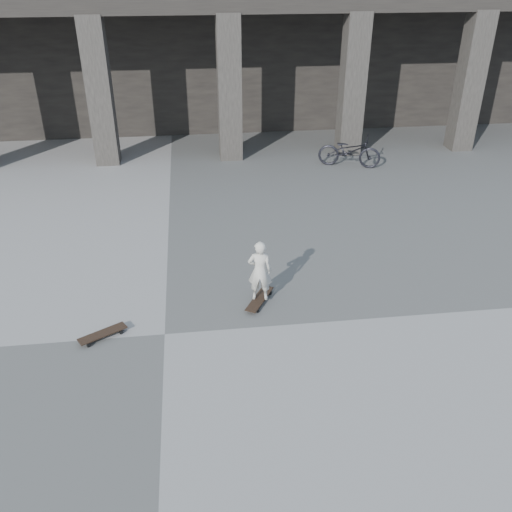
{
  "coord_description": "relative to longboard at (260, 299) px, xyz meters",
  "views": [
    {
      "loc": [
        0.58,
        -7.09,
        5.31
      ],
      "look_at": [
        1.63,
        1.22,
        0.65
      ],
      "focal_mm": 38.0,
      "sensor_mm": 36.0,
      "label": 1
    }
  ],
  "objects": [
    {
      "name": "bicycle",
      "position": [
        3.43,
        6.58,
        0.39
      ],
      "size": [
        1.85,
        1.17,
        0.92
      ],
      "primitive_type": "imported",
      "rotation": [
        0.0,
        0.0,
        1.22
      ],
      "color": "black",
      "rests_on": "ground"
    },
    {
      "name": "skateboard_spare",
      "position": [
        -2.59,
        -0.68,
        0.0
      ],
      "size": [
        0.76,
        0.56,
        0.09
      ],
      "rotation": [
        0.0,
        0.0,
        0.53
      ],
      "color": "black",
      "rests_on": "ground"
    },
    {
      "name": "longboard",
      "position": [
        0.0,
        0.0,
        0.0
      ],
      "size": [
        0.6,
        0.84,
        0.09
      ],
      "rotation": [
        0.0,
        0.0,
        1.05
      ],
      "color": "black",
      "rests_on": "ground"
    },
    {
      "name": "child",
      "position": [
        0.0,
        0.0,
        0.57
      ],
      "size": [
        0.44,
        0.32,
        1.11
      ],
      "primitive_type": "imported",
      "rotation": [
        0.0,
        0.0,
        2.99
      ],
      "color": "#BBB7A9",
      "rests_on": "longboard"
    },
    {
      "name": "ground",
      "position": [
        -1.63,
        -0.72,
        -0.07
      ],
      "size": [
        90.0,
        90.0,
        0.0
      ],
      "primitive_type": "plane",
      "color": "#4B4A48",
      "rests_on": "ground"
    },
    {
      "name": "colonnade",
      "position": [
        -1.63,
        13.05,
        2.96
      ],
      "size": [
        28.0,
        8.82,
        6.0
      ],
      "color": "black",
      "rests_on": "ground"
    }
  ]
}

